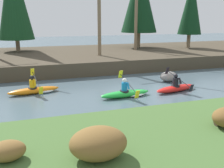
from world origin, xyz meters
TOP-DOWN VIEW (x-y plane):
  - ground_plane at (0.00, 0.00)m, footprint 90.00×90.00m
  - riverbank_far at (0.00, 10.00)m, footprint 44.00×11.70m
  - conifer_tree_centre at (9.45, 9.98)m, footprint 2.33×2.33m
  - bare_tree_mid_upstream at (-0.60, 7.55)m, footprint 4.04×3.99m
  - bare_tree_mid_downstream at (3.67, 10.13)m, footprint 3.70×3.65m
  - shrub_clump_nearest at (-6.94, -7.00)m, footprint 0.85×0.71m
  - shrub_clump_second at (-4.87, -7.58)m, footprint 1.40×1.17m
  - kayaker_lead at (1.44, -0.87)m, footprint 2.79×2.05m
  - kayaker_middle at (-1.52, -0.98)m, footprint 2.79×2.07m
  - kayaker_trailing at (-5.99, 1.16)m, footprint 2.79×2.06m
  - boulder_midstream at (2.23, 1.31)m, footprint 1.15×0.90m

SIDE VIEW (x-z plane):
  - ground_plane at x=0.00m, z-range 0.00..0.00m
  - kayaker_middle at x=-1.52m, z-range -0.40..0.80m
  - kayaker_trailing at x=-5.99m, z-range -0.40..0.80m
  - kayaker_lead at x=1.44m, z-range -0.38..0.82m
  - boulder_midstream at x=2.23m, z-range 0.00..0.65m
  - riverbank_far at x=0.00m, z-range 0.00..0.99m
  - shrub_clump_nearest at x=-6.94m, z-range 0.71..1.17m
  - shrub_clump_second at x=-4.87m, z-range 0.71..1.47m
  - bare_tree_mid_downstream at x=3.67m, z-range 0.80..7.52m
  - bare_tree_mid_upstream at x=-0.60m, z-range 0.78..8.14m
  - conifer_tree_centre at x=9.45m, z-range 1.65..8.59m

